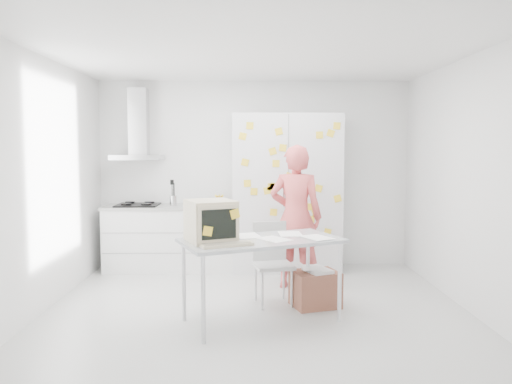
{
  "coord_description": "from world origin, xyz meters",
  "views": [
    {
      "loc": [
        -0.08,
        -5.32,
        1.73
      ],
      "look_at": [
        0.01,
        0.75,
        1.19
      ],
      "focal_mm": 35.0,
      "sensor_mm": 36.0,
      "label": 1
    }
  ],
  "objects_px": {
    "chair": "(272,258)",
    "cardboard_box": "(315,288)",
    "desk": "(230,230)",
    "person": "(296,217)"
  },
  "relations": [
    {
      "from": "person",
      "to": "desk",
      "type": "bearing_deg",
      "value": 73.04
    },
    {
      "from": "cardboard_box",
      "to": "desk",
      "type": "bearing_deg",
      "value": -148.96
    },
    {
      "from": "desk",
      "to": "chair",
      "type": "relative_size",
      "value": 1.91
    },
    {
      "from": "chair",
      "to": "person",
      "type": "bearing_deg",
      "value": 49.89
    },
    {
      "from": "person",
      "to": "desk",
      "type": "xyz_separation_m",
      "value": [
        -0.76,
        -1.29,
        0.05
      ]
    },
    {
      "from": "person",
      "to": "chair",
      "type": "bearing_deg",
      "value": 74.99
    },
    {
      "from": "person",
      "to": "chair",
      "type": "distance_m",
      "value": 0.77
    },
    {
      "from": "desk",
      "to": "chair",
      "type": "xyz_separation_m",
      "value": [
        0.44,
        0.7,
        -0.42
      ]
    },
    {
      "from": "chair",
      "to": "cardboard_box",
      "type": "bearing_deg",
      "value": -29.5
    },
    {
      "from": "cardboard_box",
      "to": "person",
      "type": "bearing_deg",
      "value": 101.2
    }
  ]
}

